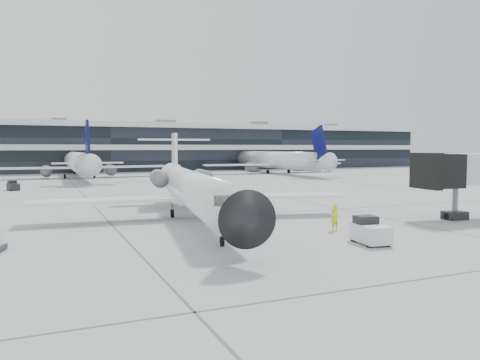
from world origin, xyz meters
name	(u,v)px	position (x,y,z in m)	size (l,w,h in m)	color
ground	(237,215)	(0.00, 0.00, 0.00)	(220.00, 220.00, 0.00)	#939496
terminal	(104,149)	(0.00, 82.00, 5.00)	(170.00, 22.00, 10.00)	black
bg_jet_center	(79,178)	(-8.00, 55.00, 0.00)	(32.00, 40.00, 9.60)	white
bg_jet_right	(274,173)	(32.00, 55.00, 0.00)	(32.00, 40.00, 9.60)	white
regional_jet	(193,188)	(-3.81, -0.38, 2.37)	(24.02, 29.97, 6.93)	white
ramp_worker	(334,217)	(3.17, -9.00, 0.90)	(0.66, 0.43, 1.80)	#DCF319
baggage_tug	(370,232)	(2.66, -13.23, 0.69)	(1.74, 2.58, 1.53)	silver
traffic_cone	(217,204)	(0.49, 5.81, 0.25)	(0.42, 0.42, 0.53)	red
far_tug	(13,186)	(-17.76, 31.72, 0.56)	(1.69, 2.22, 1.25)	black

